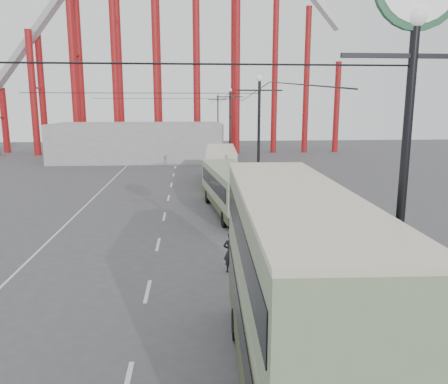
{
  "coord_description": "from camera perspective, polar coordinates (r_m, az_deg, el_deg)",
  "views": [
    {
      "loc": [
        0.75,
        -12.44,
        7.24
      ],
      "look_at": [
        2.44,
        8.96,
        3.0
      ],
      "focal_mm": 35.0,
      "sensor_mm": 36.0,
      "label": 1
    }
  ],
  "objects": [
    {
      "name": "ground",
      "position": [
        14.42,
        -7.3,
        -19.07
      ],
      "size": [
        160.0,
        160.0,
        0.0
      ],
      "primitive_type": "plane",
      "color": "#464649",
      "rests_on": "ground"
    },
    {
      "name": "lamp_post_near",
      "position": [
        10.63,
        23.3,
        13.64
      ],
      "size": [
        3.2,
        0.44,
        10.8
      ],
      "color": "black",
      "rests_on": "ground"
    },
    {
      "name": "fairground_shed",
      "position": [
        60.01,
        -11.03,
        6.43
      ],
      "size": [
        22.0,
        10.0,
        5.0
      ],
      "primitive_type": "cube",
      "color": "gray",
      "rests_on": "ground"
    },
    {
      "name": "single_decker_cream",
      "position": [
        41.76,
        -0.41,
        3.76
      ],
      "size": [
        3.34,
        10.75,
        3.3
      ],
      "rotation": [
        0.0,
        0.0,
        -0.06
      ],
      "color": "beige",
      "rests_on": "ground"
    },
    {
      "name": "pedestrian",
      "position": [
        19.38,
        0.9,
        -7.85
      ],
      "size": [
        0.7,
        0.49,
        1.85
      ],
      "primitive_type": "imported",
      "rotation": [
        0.0,
        0.0,
        3.07
      ],
      "color": "black",
      "rests_on": "ground"
    },
    {
      "name": "single_decker_green",
      "position": [
        29.89,
        0.86,
        0.55
      ],
      "size": [
        3.61,
        11.04,
        3.07
      ],
      "rotation": [
        0.0,
        0.0,
        0.1
      ],
      "color": "gray",
      "rests_on": "ground"
    },
    {
      "name": "lamp_post_far",
      "position": [
        52.73,
        0.77,
        8.38
      ],
      "size": [
        3.2,
        0.44,
        9.32
      ],
      "color": "black",
      "rests_on": "ground"
    },
    {
      "name": "lamp_post_distant",
      "position": [
        74.65,
        -0.8,
        9.2
      ],
      "size": [
        3.2,
        0.44,
        9.32
      ],
      "color": "black",
      "rests_on": "ground"
    },
    {
      "name": "road_markings",
      "position": [
        32.99,
        -7.21,
        -1.59
      ],
      "size": [
        12.52,
        120.0,
        0.01
      ],
      "color": "silver",
      "rests_on": "ground"
    },
    {
      "name": "double_decker_bus",
      "position": [
        10.9,
        8.78,
        -11.91
      ],
      "size": [
        2.9,
        10.03,
        5.34
      ],
      "rotation": [
        0.0,
        0.0,
        -0.04
      ],
      "color": "#3A4324",
      "rests_on": "ground"
    },
    {
      "name": "lamp_post_mid",
      "position": [
        30.93,
        4.54,
        6.38
      ],
      "size": [
        3.2,
        0.44,
        9.32
      ],
      "color": "black",
      "rests_on": "ground"
    }
  ]
}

